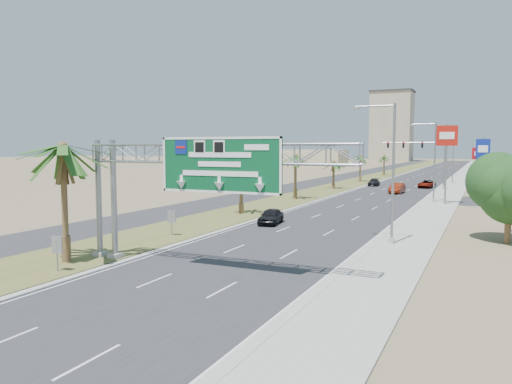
{
  "coord_description": "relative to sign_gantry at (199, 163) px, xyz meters",
  "views": [
    {
      "loc": [
        13.51,
        -13.87,
        6.95
      ],
      "look_at": [
        0.63,
        13.84,
        4.2
      ],
      "focal_mm": 35.0,
      "sensor_mm": 36.0,
      "label": 1
    }
  ],
  "objects": [
    {
      "name": "ground",
      "position": [
        1.06,
        -9.93,
        -6.06
      ],
      "size": [
        600.0,
        600.0,
        0.0
      ],
      "primitive_type": "plane",
      "color": "#8C7A59",
      "rests_on": "ground"
    },
    {
      "name": "road",
      "position": [
        1.06,
        100.07,
        -6.05
      ],
      "size": [
        12.0,
        300.0,
        0.02
      ],
      "primitive_type": "cube",
      "color": "#28282B",
      "rests_on": "ground"
    },
    {
      "name": "sidewalk_right",
      "position": [
        9.56,
        100.07,
        -6.01
      ],
      "size": [
        4.0,
        300.0,
        0.1
      ],
      "primitive_type": "cube",
      "color": "#9E9B93",
      "rests_on": "ground"
    },
    {
      "name": "median_grass",
      "position": [
        -8.94,
        100.07,
        -6.0
      ],
      "size": [
        7.0,
        300.0,
        0.12
      ],
      "primitive_type": "cube",
      "color": "#535C28",
      "rests_on": "ground"
    },
    {
      "name": "opposing_road",
      "position": [
        -15.94,
        100.07,
        -6.05
      ],
      "size": [
        8.0,
        300.0,
        0.02
      ],
      "primitive_type": "cube",
      "color": "#28282B",
      "rests_on": "ground"
    },
    {
      "name": "sign_gantry",
      "position": [
        0.0,
        0.0,
        0.0
      ],
      "size": [
        16.75,
        1.24,
        7.5
      ],
      "color": "gray",
      "rests_on": "ground"
    },
    {
      "name": "palm_near",
      "position": [
        -8.14,
        -1.93,
        0.87
      ],
      "size": [
        5.7,
        5.7,
        8.35
      ],
      "color": "brown",
      "rests_on": "ground"
    },
    {
      "name": "palm_row_b",
      "position": [
        -8.44,
        22.07,
        -1.16
      ],
      "size": [
        3.99,
        3.99,
        5.95
      ],
      "color": "brown",
      "rests_on": "ground"
    },
    {
      "name": "palm_row_c",
      "position": [
        -8.44,
        38.07,
        -0.39
      ],
      "size": [
        3.99,
        3.99,
        6.75
      ],
      "color": "brown",
      "rests_on": "ground"
    },
    {
      "name": "palm_row_d",
      "position": [
        -8.44,
        56.07,
        -1.64
      ],
      "size": [
        3.99,
        3.99,
        5.45
      ],
      "color": "brown",
      "rests_on": "ground"
    },
    {
      "name": "palm_row_e",
      "position": [
        -8.44,
        75.07,
        -0.97
      ],
      "size": [
        3.99,
        3.99,
        6.15
      ],
      "color": "brown",
      "rests_on": "ground"
    },
    {
      "name": "palm_row_f",
      "position": [
        -8.44,
        100.07,
        -1.35
      ],
      "size": [
        3.99,
        3.99,
        5.75
      ],
      "color": "brown",
      "rests_on": "ground"
    },
    {
      "name": "streetlight_near",
      "position": [
        8.36,
        12.07,
        -1.36
      ],
      "size": [
        3.27,
        0.44,
        10.0
      ],
      "color": "gray",
      "rests_on": "ground"
    },
    {
      "name": "streetlight_mid",
      "position": [
        8.36,
        42.07,
        -1.36
      ],
      "size": [
        3.27,
        0.44,
        10.0
      ],
      "color": "gray",
      "rests_on": "ground"
    },
    {
      "name": "streetlight_far",
      "position": [
        8.36,
        78.07,
        -1.36
      ],
      "size": [
        3.27,
        0.44,
        10.0
      ],
      "color": "gray",
      "rests_on": "ground"
    },
    {
      "name": "signal_mast",
      "position": [
        6.23,
        62.05,
        -1.21
      ],
      "size": [
        10.28,
        0.71,
        8.0
      ],
      "color": "gray",
      "rests_on": "ground"
    },
    {
      "name": "oak_near",
      "position": [
        16.06,
        16.07,
        -1.53
      ],
      "size": [
        4.5,
        4.5,
        6.8
      ],
      "color": "brown",
      "rests_on": "ground"
    },
    {
      "name": "median_signback_a",
      "position": [
        -6.74,
        -3.93,
        -4.61
      ],
      "size": [
        0.75,
        0.08,
        2.08
      ],
      "color": "gray",
      "rests_on": "ground"
    },
    {
      "name": "median_signback_b",
      "position": [
        -7.44,
        8.07,
        -4.61
      ],
      "size": [
        0.75,
        0.08,
        2.08
      ],
      "color": "gray",
      "rests_on": "ground"
    },
    {
      "name": "tower_distant",
      "position": [
        -30.94,
        240.07,
        11.44
      ],
      "size": [
        20.0,
        16.0,
        35.0
      ],
      "primitive_type": "cube",
      "color": "gray",
      "rests_on": "ground"
    },
    {
      "name": "building_distant_left",
      "position": [
        -43.94,
        150.07,
        -3.06
      ],
      "size": [
        24.0,
        14.0,
        6.0
      ],
      "primitive_type": "cube",
      "color": "tan",
      "rests_on": "ground"
    },
    {
      "name": "car_left_lane",
      "position": [
        -3.06,
        17.32,
        -5.35
      ],
      "size": [
        2.22,
        4.33,
        1.41
      ],
      "primitive_type": "imported",
      "rotation": [
        0.0,
        0.0,
        0.14
      ],
      "color": "black",
      "rests_on": "ground"
    },
    {
      "name": "car_mid_lane",
      "position": [
        2.35,
        52.89,
        -5.27
      ],
      "size": [
        1.85,
        4.83,
        1.57
      ],
      "primitive_type": "imported",
      "rotation": [
        0.0,
        0.0,
        -0.04
      ],
      "color": "#651908",
      "rests_on": "ground"
    },
    {
      "name": "car_right_lane",
      "position": [
        5.25,
        65.42,
        -5.4
      ],
      "size": [
        2.76,
        4.98,
        1.32
      ],
      "primitive_type": "imported",
      "rotation": [
        0.0,
        0.0,
        -0.13
      ],
      "color": "gray",
      "rests_on": "ground"
    },
    {
      "name": "car_far",
      "position": [
        -3.88,
        66.31,
        -5.42
      ],
      "size": [
        2.1,
        4.5,
        1.27
      ],
      "primitive_type": "imported",
      "rotation": [
        0.0,
        0.0,
        0.07
      ],
      "color": "black",
      "rests_on": "ground"
    },
    {
      "name": "pole_sign_red_near",
      "position": [
        10.06,
        39.94,
        1.65
      ],
      "size": [
        2.41,
        0.74,
        9.73
      ],
      "color": "gray",
      "rests_on": "ground"
    },
    {
      "name": "pole_sign_blue",
      "position": [
        13.85,
        59.47,
        0.26
      ],
      "size": [
        2.01,
        0.38,
        8.4
      ],
      "color": "gray",
      "rests_on": "ground"
    },
    {
      "name": "pole_sign_red_far",
      "position": [
        13.38,
        59.88,
        -0.52
      ],
      "size": [
        2.13,
        1.16,
        7.09
      ],
      "color": "gray",
      "rests_on": "ground"
    }
  ]
}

